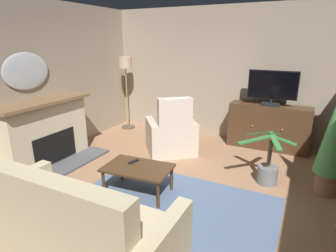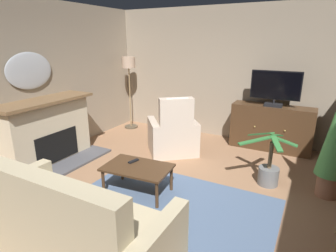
{
  "view_description": "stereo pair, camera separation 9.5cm",
  "coord_description": "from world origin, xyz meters",
  "px_view_note": "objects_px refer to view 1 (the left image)",
  "views": [
    {
      "loc": [
        1.5,
        -2.93,
        2.1
      ],
      "look_at": [
        -0.18,
        0.4,
        0.93
      ],
      "focal_mm": 29.6,
      "sensor_mm": 36.0,
      "label": 1
    },
    {
      "loc": [
        1.59,
        -2.88,
        2.1
      ],
      "look_at": [
        -0.18,
        0.4,
        0.93
      ],
      "focal_mm": 29.6,
      "sensor_mm": 36.0,
      "label": 2
    }
  ],
  "objects_px": {
    "armchair_facing_sofa": "(171,135)",
    "coffee_table": "(138,170)",
    "wall_mirror_oval": "(26,71)",
    "tv_cabinet": "(268,128)",
    "fireplace": "(45,133)",
    "potted_plant_on_hearth_side": "(267,169)",
    "floor_lamp": "(126,74)",
    "television": "(272,87)",
    "sofa_floral": "(76,228)",
    "tv_remote": "(134,161)",
    "potted_plant_leafy_by_curtain": "(335,134)"
  },
  "relations": [
    {
      "from": "tv_remote",
      "to": "potted_plant_on_hearth_side",
      "type": "xyz_separation_m",
      "value": [
        1.72,
        1.04,
        -0.2
      ]
    },
    {
      "from": "coffee_table",
      "to": "potted_plant_on_hearth_side",
      "type": "height_order",
      "value": "potted_plant_on_hearth_side"
    },
    {
      "from": "tv_cabinet",
      "to": "coffee_table",
      "type": "distance_m",
      "value": 2.99
    },
    {
      "from": "armchair_facing_sofa",
      "to": "tv_remote",
      "type": "bearing_deg",
      "value": -86.08
    },
    {
      "from": "fireplace",
      "to": "potted_plant_leafy_by_curtain",
      "type": "distance_m",
      "value": 4.5
    },
    {
      "from": "sofa_floral",
      "to": "armchair_facing_sofa",
      "type": "bearing_deg",
      "value": 96.99
    },
    {
      "from": "fireplace",
      "to": "tv_remote",
      "type": "relative_size",
      "value": 10.26
    },
    {
      "from": "wall_mirror_oval",
      "to": "coffee_table",
      "type": "bearing_deg",
      "value": -4.05
    },
    {
      "from": "tv_cabinet",
      "to": "potted_plant_leafy_by_curtain",
      "type": "bearing_deg",
      "value": -55.51
    },
    {
      "from": "fireplace",
      "to": "sofa_floral",
      "type": "relative_size",
      "value": 0.85
    },
    {
      "from": "tv_cabinet",
      "to": "potted_plant_on_hearth_side",
      "type": "relative_size",
      "value": 1.85
    },
    {
      "from": "wall_mirror_oval",
      "to": "tv_cabinet",
      "type": "xyz_separation_m",
      "value": [
        3.61,
        2.5,
        -1.18
      ]
    },
    {
      "from": "wall_mirror_oval",
      "to": "armchair_facing_sofa",
      "type": "bearing_deg",
      "value": 34.51
    },
    {
      "from": "fireplace",
      "to": "floor_lamp",
      "type": "xyz_separation_m",
      "value": [
        0.09,
        2.33,
        0.79
      ]
    },
    {
      "from": "television",
      "to": "coffee_table",
      "type": "distance_m",
      "value": 3.07
    },
    {
      "from": "tv_remote",
      "to": "coffee_table",
      "type": "bearing_deg",
      "value": -112.33
    },
    {
      "from": "fireplace",
      "to": "armchair_facing_sofa",
      "type": "relative_size",
      "value": 1.48
    },
    {
      "from": "television",
      "to": "floor_lamp",
      "type": "relative_size",
      "value": 0.52
    },
    {
      "from": "fireplace",
      "to": "armchair_facing_sofa",
      "type": "xyz_separation_m",
      "value": [
        1.76,
        1.38,
        -0.19
      ]
    },
    {
      "from": "tv_remote",
      "to": "potted_plant_leafy_by_curtain",
      "type": "relative_size",
      "value": 0.1
    },
    {
      "from": "wall_mirror_oval",
      "to": "television",
      "type": "height_order",
      "value": "wall_mirror_oval"
    },
    {
      "from": "tv_cabinet",
      "to": "armchair_facing_sofa",
      "type": "bearing_deg",
      "value": -145.17
    },
    {
      "from": "fireplace",
      "to": "coffee_table",
      "type": "height_order",
      "value": "fireplace"
    },
    {
      "from": "television",
      "to": "potted_plant_on_hearth_side",
      "type": "relative_size",
      "value": 1.09
    },
    {
      "from": "fireplace",
      "to": "coffee_table",
      "type": "relative_size",
      "value": 1.79
    },
    {
      "from": "coffee_table",
      "to": "floor_lamp",
      "type": "height_order",
      "value": "floor_lamp"
    },
    {
      "from": "floor_lamp",
      "to": "coffee_table",
      "type": "bearing_deg",
      "value": -52.64
    },
    {
      "from": "armchair_facing_sofa",
      "to": "potted_plant_leafy_by_curtain",
      "type": "relative_size",
      "value": 0.72
    },
    {
      "from": "sofa_floral",
      "to": "wall_mirror_oval",
      "type": "bearing_deg",
      "value": 148.46
    },
    {
      "from": "fireplace",
      "to": "potted_plant_on_hearth_side",
      "type": "xyz_separation_m",
      "value": [
        3.58,
        0.98,
        -0.32
      ]
    },
    {
      "from": "tv_cabinet",
      "to": "television",
      "type": "bearing_deg",
      "value": -90.0
    },
    {
      "from": "tv_remote",
      "to": "floor_lamp",
      "type": "relative_size",
      "value": 0.1
    },
    {
      "from": "tv_remote",
      "to": "television",
      "type": "bearing_deg",
      "value": -16.66
    },
    {
      "from": "tv_cabinet",
      "to": "coffee_table",
      "type": "bearing_deg",
      "value": -117.25
    },
    {
      "from": "fireplace",
      "to": "wall_mirror_oval",
      "type": "height_order",
      "value": "wall_mirror_oval"
    },
    {
      "from": "armchair_facing_sofa",
      "to": "potted_plant_leafy_by_curtain",
      "type": "xyz_separation_m",
      "value": [
        2.6,
        -0.35,
        0.53
      ]
    },
    {
      "from": "television",
      "to": "potted_plant_on_hearth_side",
      "type": "bearing_deg",
      "value": -81.6
    },
    {
      "from": "potted_plant_on_hearth_side",
      "to": "potted_plant_leafy_by_curtain",
      "type": "bearing_deg",
      "value": 3.95
    },
    {
      "from": "television",
      "to": "tv_remote",
      "type": "relative_size",
      "value": 5.29
    },
    {
      "from": "television",
      "to": "floor_lamp",
      "type": "bearing_deg",
      "value": -178.09
    },
    {
      "from": "fireplace",
      "to": "floor_lamp",
      "type": "relative_size",
      "value": 1.01
    },
    {
      "from": "potted_plant_on_hearth_side",
      "to": "floor_lamp",
      "type": "distance_m",
      "value": 3.9
    },
    {
      "from": "sofa_floral",
      "to": "fireplace",
      "type": "bearing_deg",
      "value": 145.55
    },
    {
      "from": "armchair_facing_sofa",
      "to": "wall_mirror_oval",
      "type": "bearing_deg",
      "value": -145.49
    },
    {
      "from": "floor_lamp",
      "to": "tv_cabinet",
      "type": "bearing_deg",
      "value": 2.84
    },
    {
      "from": "potted_plant_on_hearth_side",
      "to": "floor_lamp",
      "type": "bearing_deg",
      "value": 158.77
    },
    {
      "from": "television",
      "to": "potted_plant_leafy_by_curtain",
      "type": "height_order",
      "value": "potted_plant_leafy_by_curtain"
    },
    {
      "from": "fireplace",
      "to": "wall_mirror_oval",
      "type": "bearing_deg",
      "value": 180.0
    },
    {
      "from": "armchair_facing_sofa",
      "to": "coffee_table",
      "type": "bearing_deg",
      "value": -81.36
    },
    {
      "from": "tv_cabinet",
      "to": "floor_lamp",
      "type": "xyz_separation_m",
      "value": [
        -3.27,
        -0.16,
        0.91
      ]
    }
  ]
}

